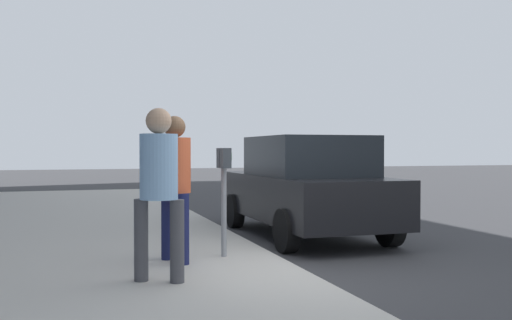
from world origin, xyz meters
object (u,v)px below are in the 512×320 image
(pedestrian_bystander, at_px, (159,179))
(parked_sedan_near, at_px, (305,186))
(parking_meter, at_px, (224,178))
(pedestrian_at_meter, at_px, (175,175))

(pedestrian_bystander, distance_m, parked_sedan_near, 4.50)
(parking_meter, relative_size, pedestrian_bystander, 0.77)
(pedestrian_at_meter, bearing_deg, parked_sedan_near, 20.60)
(parked_sedan_near, bearing_deg, parking_meter, 136.38)
(pedestrian_at_meter, height_order, parked_sedan_near, pedestrian_at_meter)
(parking_meter, height_order, pedestrian_bystander, pedestrian_bystander)
(pedestrian_bystander, bearing_deg, parking_meter, -12.32)
(pedestrian_at_meter, bearing_deg, pedestrian_bystander, -128.45)
(pedestrian_at_meter, relative_size, pedestrian_bystander, 0.99)
(parking_meter, height_order, parked_sedan_near, parked_sedan_near)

